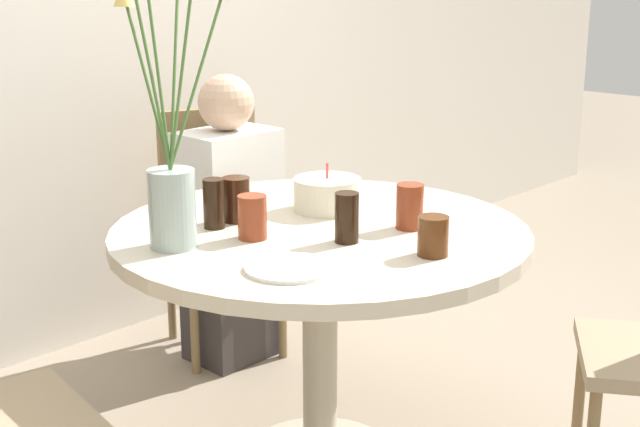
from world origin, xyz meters
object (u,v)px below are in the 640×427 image
(birthday_cake, at_px, (327,194))
(drink_glass_1, at_px, (410,207))
(drink_glass_2, at_px, (236,199))
(drink_glass_4, at_px, (214,204))
(side_plate, at_px, (289,268))
(flower_vase, at_px, (170,161))
(drink_glass_5, at_px, (347,218))
(drink_glass_3, at_px, (433,236))
(drink_glass_0, at_px, (252,217))
(person_boy, at_px, (230,229))
(chair_far_back, at_px, (217,216))

(birthday_cake, relative_size, drink_glass_1, 1.59)
(drink_glass_1, relative_size, drink_glass_2, 0.98)
(drink_glass_4, bearing_deg, side_plate, -104.74)
(flower_vase, bearing_deg, drink_glass_4, 15.88)
(birthday_cake, distance_m, drink_glass_2, 0.28)
(drink_glass_2, xyz_separation_m, drink_glass_4, (-0.09, -0.01, 0.01))
(drink_glass_5, bearing_deg, drink_glass_3, -74.13)
(drink_glass_2, relative_size, drink_glass_5, 0.95)
(flower_vase, bearing_deg, drink_glass_2, 12.11)
(drink_glass_3, height_order, drink_glass_5, drink_glass_5)
(drink_glass_0, relative_size, drink_glass_1, 0.95)
(drink_glass_2, height_order, drink_glass_4, drink_glass_4)
(flower_vase, distance_m, drink_glass_3, 0.69)
(drink_glass_1, bearing_deg, person_boy, 80.22)
(side_plate, height_order, drink_glass_2, drink_glass_2)
(side_plate, xyz_separation_m, person_boy, (0.63, 0.96, -0.24))
(drink_glass_1, relative_size, drink_glass_3, 1.23)
(drink_glass_3, height_order, person_boy, person_boy)
(chair_far_back, height_order, drink_glass_5, chair_far_back)
(drink_glass_1, height_order, drink_glass_2, drink_glass_2)
(chair_far_back, relative_size, person_boy, 0.85)
(flower_vase, height_order, drink_glass_5, flower_vase)
(flower_vase, height_order, drink_glass_0, flower_vase)
(side_plate, relative_size, drink_glass_2, 1.70)
(flower_vase, bearing_deg, drink_glass_3, -53.08)
(drink_glass_1, xyz_separation_m, drink_glass_4, (-0.37, 0.39, 0.01))
(flower_vase, distance_m, drink_glass_2, 0.32)
(drink_glass_4, bearing_deg, drink_glass_2, 3.99)
(drink_glass_0, relative_size, person_boy, 0.11)
(chair_far_back, relative_size, drink_glass_2, 7.18)
(chair_far_back, height_order, person_boy, person_boy)
(drink_glass_1, relative_size, person_boy, 0.12)
(flower_vase, relative_size, drink_glass_1, 6.13)
(drink_glass_0, height_order, drink_glass_5, drink_glass_5)
(drink_glass_1, bearing_deg, chair_far_back, 78.35)
(drink_glass_4, distance_m, drink_glass_5, 0.38)
(drink_glass_2, height_order, drink_glass_3, drink_glass_2)
(side_plate, xyz_separation_m, drink_glass_1, (0.47, 0.01, 0.06))
(drink_glass_0, xyz_separation_m, drink_glass_5, (0.15, -0.20, 0.01))
(chair_far_back, distance_m, drink_glass_1, 1.16)
(birthday_cake, distance_m, person_boy, 0.74)
(drink_glass_3, distance_m, person_boy, 1.22)
(flower_vase, height_order, drink_glass_4, flower_vase)
(drink_glass_5, bearing_deg, drink_glass_2, 100.68)
(drink_glass_4, relative_size, person_boy, 0.13)
(chair_far_back, relative_size, flower_vase, 1.19)
(drink_glass_0, xyz_separation_m, drink_glass_2, (0.08, 0.16, 0.00))
(flower_vase, height_order, drink_glass_1, flower_vase)
(flower_vase, xyz_separation_m, drink_glass_0, (0.18, -0.10, -0.17))
(chair_far_back, height_order, flower_vase, flower_vase)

